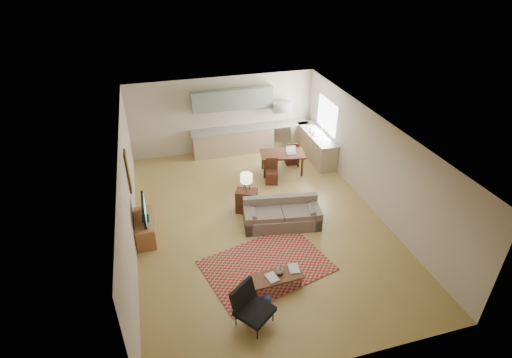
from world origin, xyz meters
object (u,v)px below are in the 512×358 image
object	(u,v)px
dining_table	(282,163)
armchair	(255,308)
coffee_table	(276,282)
tv_credenza	(145,228)
console_table	(247,201)
sofa	(282,214)

from	to	relation	value
dining_table	armchair	bearing A→B (deg)	-103.97
coffee_table	dining_table	size ratio (longest dim) A/B	0.84
armchair	tv_credenza	bearing A→B (deg)	83.06
coffee_table	armchair	xyz separation A→B (m)	(-0.72, -0.79, 0.25)
tv_credenza	dining_table	size ratio (longest dim) A/B	0.87
armchair	coffee_table	bearing A→B (deg)	10.50
console_table	coffee_table	bearing A→B (deg)	-67.60
armchair	tv_credenza	xyz separation A→B (m)	(-1.97, 3.38, -0.14)
sofa	console_table	size ratio (longest dim) A/B	3.11
dining_table	console_table	bearing A→B (deg)	-122.70
sofa	armchair	distance (m)	3.28
coffee_table	tv_credenza	distance (m)	3.73
sofa	coffee_table	world-z (taller)	sofa
sofa	console_table	distance (m)	1.16
console_table	tv_credenza	bearing A→B (deg)	-147.34
console_table	armchair	bearing A→B (deg)	-77.83
console_table	sofa	bearing A→B (deg)	-26.14
tv_credenza	console_table	distance (m)	2.82
sofa	coffee_table	distance (m)	2.27
sofa	console_table	xyz separation A→B (m)	(-0.74, 0.89, -0.03)
coffee_table	tv_credenza	size ratio (longest dim) A/B	0.97
armchair	tv_credenza	world-z (taller)	armchair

